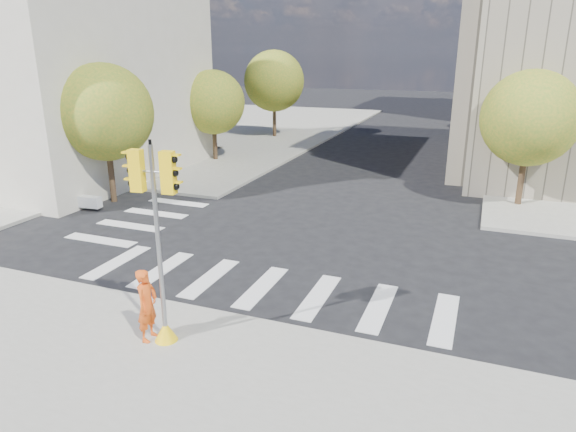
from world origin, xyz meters
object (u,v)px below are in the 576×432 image
object	(u,v)px
photographer	(147,305)
planter_wall	(44,197)
lamp_near	(538,99)
traffic_signal	(160,260)
lamp_far	(524,83)

from	to	relation	value
photographer	planter_wall	size ratio (longest dim) A/B	0.31
lamp_near	planter_wall	distance (m)	24.43
photographer	planter_wall	world-z (taller)	photographer
lamp_near	planter_wall	xyz separation A→B (m)	(-21.00, -11.77, -4.18)
lamp_near	traffic_signal	bearing A→B (deg)	-114.33
traffic_signal	photographer	bearing A→B (deg)	-174.72
traffic_signal	planter_wall	xyz separation A→B (m)	(-12.05, 8.04, -1.86)
lamp_near	traffic_signal	world-z (taller)	lamp_near
photographer	planter_wall	xyz separation A→B (m)	(-11.63, 8.13, -0.67)
photographer	planter_wall	distance (m)	14.21
lamp_far	photographer	distance (m)	35.34
planter_wall	lamp_far	bearing A→B (deg)	46.36
lamp_far	lamp_near	bearing A→B (deg)	-90.00
traffic_signal	lamp_near	bearing A→B (deg)	59.10
lamp_near	lamp_far	distance (m)	14.00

